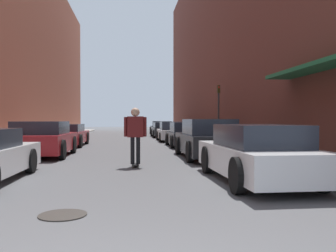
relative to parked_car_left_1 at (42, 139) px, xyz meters
name	(u,v)px	position (x,y,z in m)	size (l,w,h in m)	color
ground	(125,145)	(3.04, 6.46, -0.65)	(101.82, 101.82, 0.00)	#515154
curb_strip_left	(49,140)	(-2.04, 11.09, -0.59)	(1.80, 46.28, 0.12)	#A3A099
curb_strip_right	(199,139)	(8.13, 11.09, -0.59)	(1.80, 46.28, 0.12)	#A3A099
building_row_left	(3,38)	(-4.94, 11.08, 6.08)	(4.90, 46.28, 13.46)	brown
building_row_right	(240,29)	(11.03, 11.08, 7.09)	(4.90, 46.28, 15.49)	brown
parked_car_left_1	(42,139)	(0.00, 0.00, 0.00)	(2.09, 4.15, 1.33)	maroon
parked_car_left_2	(67,135)	(0.00, 5.65, -0.07)	(1.89, 4.71, 1.16)	maroon
parked_car_right_0	(257,154)	(6.13, -6.40, -0.02)	(1.85, 4.50, 1.29)	silver
parked_car_right_1	(207,139)	(6.10, -1.19, 0.03)	(1.92, 4.64, 1.41)	black
parked_car_right_2	(187,135)	(6.23, 4.59, -0.05)	(1.94, 3.94, 1.25)	#232326
parked_car_right_3	(174,132)	(6.13, 9.51, -0.05)	(2.04, 4.12, 1.26)	silver
parked_car_right_4	(165,130)	(6.09, 15.23, -0.08)	(2.09, 4.60, 1.17)	#232326
parked_car_right_5	(161,128)	(6.28, 20.58, -0.04)	(2.05, 4.25, 1.24)	#232326
skateboarder	(135,130)	(3.45, -3.41, 0.43)	(0.67, 0.78, 1.75)	black
manhole_cover	(63,215)	(2.31, -8.98, -0.64)	(0.70, 0.70, 0.02)	#332D28
traffic_light	(219,106)	(8.54, 7.21, 1.52)	(0.16, 0.22, 3.30)	#2D2D2D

